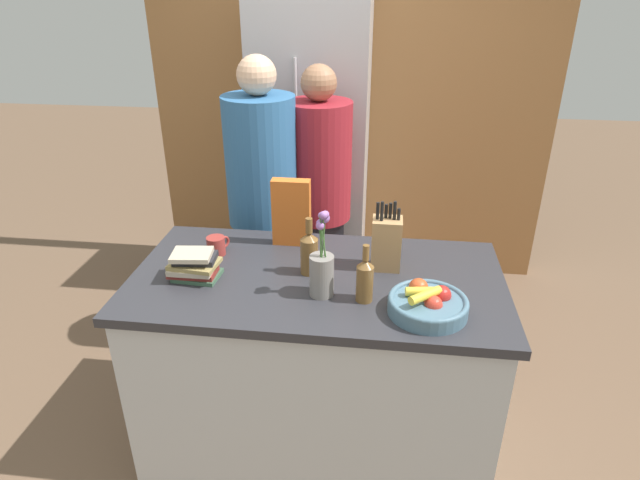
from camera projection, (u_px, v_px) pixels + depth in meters
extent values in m
plane|color=brown|center=(317.00, 434.00, 2.66)|extent=(14.00, 14.00, 0.00)
cube|color=silver|center=(317.00, 365.00, 2.47)|extent=(1.51, 0.80, 0.87)
cube|color=#2D2D33|center=(317.00, 280.00, 2.27)|extent=(1.57, 0.83, 0.04)
cube|color=#9E6B3D|center=(351.00, 96.00, 3.71)|extent=(2.77, 0.12, 2.60)
cube|color=#B7B7BC|center=(313.00, 153.00, 3.55)|extent=(0.72, 0.60, 1.99)
cylinder|color=#B7B7BC|center=(297.00, 152.00, 3.23)|extent=(0.02, 0.02, 1.09)
cylinder|color=slate|center=(428.00, 307.00, 2.00)|extent=(0.30, 0.30, 0.05)
torus|color=slate|center=(428.00, 300.00, 1.99)|extent=(0.30, 0.30, 0.02)
sphere|color=red|center=(430.00, 300.00, 2.00)|extent=(0.07, 0.07, 0.07)
sphere|color=#C64C23|center=(418.00, 288.00, 2.07)|extent=(0.08, 0.08, 0.08)
sphere|color=red|center=(441.00, 295.00, 2.01)|extent=(0.07, 0.07, 0.07)
sphere|color=red|center=(434.00, 304.00, 1.96)|extent=(0.07, 0.07, 0.07)
cylinder|color=yellow|center=(426.00, 291.00, 2.01)|extent=(0.16, 0.06, 0.03)
cylinder|color=yellow|center=(425.00, 295.00, 1.96)|extent=(0.13, 0.12, 0.03)
cube|color=tan|center=(386.00, 244.00, 2.28)|extent=(0.12, 0.11, 0.23)
cylinder|color=black|center=(378.00, 212.00, 2.22)|extent=(0.01, 0.01, 0.08)
cylinder|color=black|center=(382.00, 212.00, 2.20)|extent=(0.01, 0.01, 0.09)
cylinder|color=black|center=(386.00, 212.00, 2.23)|extent=(0.01, 0.01, 0.07)
cylinder|color=black|center=(390.00, 212.00, 2.23)|extent=(0.01, 0.01, 0.08)
cylinder|color=black|center=(395.00, 212.00, 2.21)|extent=(0.01, 0.01, 0.09)
cylinder|color=black|center=(399.00, 215.00, 2.21)|extent=(0.01, 0.01, 0.06)
cylinder|color=gray|center=(322.00, 276.00, 2.09)|extent=(0.10, 0.10, 0.17)
cylinder|color=#477538|center=(324.00, 236.00, 2.01)|extent=(0.01, 0.02, 0.18)
sphere|color=#9966B2|center=(325.00, 215.00, 1.97)|extent=(0.03, 0.03, 0.03)
cylinder|color=#477538|center=(324.00, 237.00, 2.02)|extent=(0.02, 0.02, 0.16)
sphere|color=#9966B2|center=(325.00, 218.00, 1.99)|extent=(0.04, 0.04, 0.04)
cylinder|color=#477538|center=(322.00, 236.00, 2.02)|extent=(0.01, 0.01, 0.17)
sphere|color=#9966B2|center=(322.00, 216.00, 1.98)|extent=(0.03, 0.03, 0.03)
cylinder|color=#477538|center=(321.00, 240.00, 2.02)|extent=(0.01, 0.01, 0.14)
sphere|color=#9966B2|center=(320.00, 223.00, 1.99)|extent=(0.03, 0.03, 0.03)
cylinder|color=#477538|center=(321.00, 241.00, 2.02)|extent=(0.02, 0.01, 0.13)
sphere|color=#9966B2|center=(320.00, 226.00, 1.99)|extent=(0.03, 0.03, 0.03)
cylinder|color=#477538|center=(323.00, 237.00, 2.01)|extent=(0.03, 0.02, 0.18)
sphere|color=#9966B2|center=(323.00, 215.00, 1.96)|extent=(0.03, 0.03, 0.03)
cube|color=orange|center=(291.00, 213.00, 2.47)|extent=(0.18, 0.06, 0.32)
cylinder|color=#99332D|center=(216.00, 246.00, 2.42)|extent=(0.08, 0.08, 0.08)
torus|color=#99332D|center=(224.00, 242.00, 2.45)|extent=(0.04, 0.06, 0.06)
cube|color=#3D6047|center=(198.00, 275.00, 2.25)|extent=(0.19, 0.15, 0.02)
cube|color=maroon|center=(193.00, 272.00, 2.23)|extent=(0.19, 0.11, 0.02)
cube|color=#B7A88E|center=(193.00, 267.00, 2.22)|extent=(0.18, 0.15, 0.02)
cube|color=#99844C|center=(195.00, 264.00, 2.21)|extent=(0.21, 0.16, 0.02)
cube|color=#232328|center=(195.00, 258.00, 2.21)|extent=(0.18, 0.12, 0.02)
cube|color=#B7A88E|center=(192.00, 255.00, 2.19)|extent=(0.17, 0.14, 0.02)
cylinder|color=brown|center=(309.00, 256.00, 2.25)|extent=(0.08, 0.08, 0.16)
cone|color=brown|center=(309.00, 236.00, 2.21)|extent=(0.08, 0.08, 0.03)
cylinder|color=brown|center=(309.00, 226.00, 2.19)|extent=(0.03, 0.03, 0.07)
cylinder|color=brown|center=(365.00, 284.00, 2.06)|extent=(0.07, 0.07, 0.15)
cone|color=brown|center=(365.00, 263.00, 2.02)|extent=(0.07, 0.07, 0.03)
cylinder|color=brown|center=(366.00, 253.00, 2.00)|extent=(0.03, 0.03, 0.06)
cube|color=#383842|center=(267.00, 284.00, 3.16)|extent=(0.30, 0.20, 0.82)
cylinder|color=#2D6093|center=(261.00, 162.00, 2.82)|extent=(0.38, 0.38, 0.69)
sphere|color=#DBAD89|center=(256.00, 75.00, 2.63)|extent=(0.20, 0.20, 0.20)
cube|color=#383842|center=(319.00, 275.00, 3.28)|extent=(0.31, 0.22, 0.79)
cylinder|color=maroon|center=(319.00, 162.00, 2.96)|extent=(0.37, 0.37, 0.66)
sphere|color=#996B4C|center=(319.00, 83.00, 2.77)|extent=(0.19, 0.19, 0.19)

